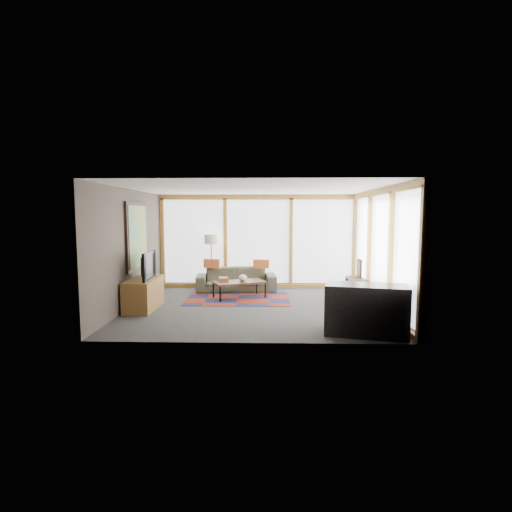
{
  "coord_description": "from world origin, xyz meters",
  "views": [
    {
      "loc": [
        0.25,
        -8.69,
        2.03
      ],
      "look_at": [
        0.0,
        0.4,
        1.1
      ],
      "focal_mm": 28.0,
      "sensor_mm": 36.0,
      "label": 1
    }
  ],
  "objects_px": {
    "bookshelf": "(361,293)",
    "tv_console": "(144,294)",
    "floor_lamp": "(211,262)",
    "television": "(145,265)",
    "coffee_table": "(239,290)",
    "sofa": "(236,279)",
    "bar_counter": "(366,310)"
  },
  "relations": [
    {
      "from": "floor_lamp",
      "to": "television",
      "type": "distance_m",
      "value": 2.58
    },
    {
      "from": "floor_lamp",
      "to": "bar_counter",
      "type": "relative_size",
      "value": 1.11
    },
    {
      "from": "bookshelf",
      "to": "tv_console",
      "type": "relative_size",
      "value": 1.52
    },
    {
      "from": "coffee_table",
      "to": "floor_lamp",
      "type": "bearing_deg",
      "value": 127.57
    },
    {
      "from": "sofa",
      "to": "tv_console",
      "type": "xyz_separation_m",
      "value": [
        -1.85,
        -2.15,
        0.02
      ]
    },
    {
      "from": "television",
      "to": "bookshelf",
      "type": "bearing_deg",
      "value": -84.78
    },
    {
      "from": "sofa",
      "to": "television",
      "type": "relative_size",
      "value": 2.05
    },
    {
      "from": "bookshelf",
      "to": "bar_counter",
      "type": "height_order",
      "value": "bar_counter"
    },
    {
      "from": "tv_console",
      "to": "floor_lamp",
      "type": "bearing_deg",
      "value": 62.96
    },
    {
      "from": "bookshelf",
      "to": "bar_counter",
      "type": "bearing_deg",
      "value": -101.48
    },
    {
      "from": "sofa",
      "to": "floor_lamp",
      "type": "xyz_separation_m",
      "value": [
        -0.68,
        0.13,
        0.45
      ]
    },
    {
      "from": "sofa",
      "to": "tv_console",
      "type": "bearing_deg",
      "value": -136.09
    },
    {
      "from": "floor_lamp",
      "to": "television",
      "type": "relative_size",
      "value": 1.46
    },
    {
      "from": "bookshelf",
      "to": "bar_counter",
      "type": "distance_m",
      "value": 2.46
    },
    {
      "from": "floor_lamp",
      "to": "television",
      "type": "bearing_deg",
      "value": -115.75
    },
    {
      "from": "television",
      "to": "floor_lamp",
      "type": "bearing_deg",
      "value": -28.46
    },
    {
      "from": "sofa",
      "to": "coffee_table",
      "type": "distance_m",
      "value": 0.98
    },
    {
      "from": "coffee_table",
      "to": "television",
      "type": "bearing_deg",
      "value": -147.75
    },
    {
      "from": "coffee_table",
      "to": "bookshelf",
      "type": "height_order",
      "value": "bookshelf"
    },
    {
      "from": "floor_lamp",
      "to": "tv_console",
      "type": "bearing_deg",
      "value": -117.04
    },
    {
      "from": "tv_console",
      "to": "television",
      "type": "xyz_separation_m",
      "value": [
        0.04,
        -0.04,
        0.63
      ]
    },
    {
      "from": "tv_console",
      "to": "television",
      "type": "distance_m",
      "value": 0.63
    },
    {
      "from": "sofa",
      "to": "coffee_table",
      "type": "xyz_separation_m",
      "value": [
        0.15,
        -0.96,
        -0.1
      ]
    },
    {
      "from": "bookshelf",
      "to": "bar_counter",
      "type": "relative_size",
      "value": 1.47
    },
    {
      "from": "floor_lamp",
      "to": "television",
      "type": "xyz_separation_m",
      "value": [
        -1.12,
        -2.32,
        0.2
      ]
    },
    {
      "from": "bookshelf",
      "to": "television",
      "type": "xyz_separation_m",
      "value": [
        -4.81,
        -0.67,
        0.71
      ]
    },
    {
      "from": "sofa",
      "to": "coffee_table",
      "type": "height_order",
      "value": "sofa"
    },
    {
      "from": "floor_lamp",
      "to": "tv_console",
      "type": "relative_size",
      "value": 1.15
    },
    {
      "from": "coffee_table",
      "to": "tv_console",
      "type": "distance_m",
      "value": 2.33
    },
    {
      "from": "sofa",
      "to": "bar_counter",
      "type": "distance_m",
      "value": 4.67
    },
    {
      "from": "bookshelf",
      "to": "tv_console",
      "type": "bearing_deg",
      "value": -172.61
    },
    {
      "from": "sofa",
      "to": "television",
      "type": "bearing_deg",
      "value": -134.88
    }
  ]
}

